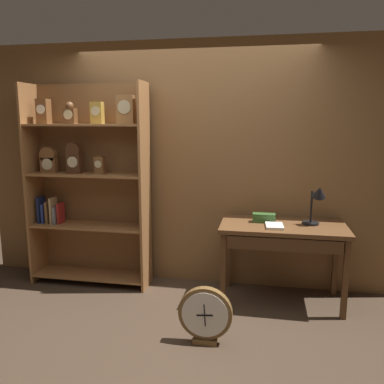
{
  "coord_description": "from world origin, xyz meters",
  "views": [
    {
      "loc": [
        0.76,
        -2.91,
        1.77
      ],
      "look_at": [
        0.1,
        0.6,
        1.12
      ],
      "focal_mm": 36.76,
      "sensor_mm": 36.0,
      "label": 1
    }
  ],
  "objects_px": {
    "workbench": "(283,235)",
    "open_repair_manual": "(274,226)",
    "bookshelf": "(87,182)",
    "round_clock_large": "(205,315)",
    "desk_lamp": "(317,200)",
    "toolbox_small": "(264,218)"
  },
  "relations": [
    {
      "from": "bookshelf",
      "to": "workbench",
      "type": "height_order",
      "value": "bookshelf"
    },
    {
      "from": "workbench",
      "to": "round_clock_large",
      "type": "height_order",
      "value": "workbench"
    },
    {
      "from": "desk_lamp",
      "to": "toolbox_small",
      "type": "height_order",
      "value": "desk_lamp"
    },
    {
      "from": "toolbox_small",
      "to": "open_repair_manual",
      "type": "xyz_separation_m",
      "value": [
        0.1,
        -0.17,
        -0.03
      ]
    },
    {
      "from": "bookshelf",
      "to": "toolbox_small",
      "type": "xyz_separation_m",
      "value": [
        1.89,
        -0.07,
        -0.29
      ]
    },
    {
      "from": "bookshelf",
      "to": "desk_lamp",
      "type": "bearing_deg",
      "value": -2.52
    },
    {
      "from": "workbench",
      "to": "desk_lamp",
      "type": "distance_m",
      "value": 0.47
    },
    {
      "from": "workbench",
      "to": "round_clock_large",
      "type": "bearing_deg",
      "value": -125.87
    },
    {
      "from": "workbench",
      "to": "desk_lamp",
      "type": "xyz_separation_m",
      "value": [
        0.3,
        0.05,
        0.35
      ]
    },
    {
      "from": "round_clock_large",
      "to": "desk_lamp",
      "type": "bearing_deg",
      "value": 44.68
    },
    {
      "from": "bookshelf",
      "to": "open_repair_manual",
      "type": "height_order",
      "value": "bookshelf"
    },
    {
      "from": "workbench",
      "to": "toolbox_small",
      "type": "xyz_separation_m",
      "value": [
        -0.19,
        0.08,
        0.14
      ]
    },
    {
      "from": "desk_lamp",
      "to": "workbench",
      "type": "bearing_deg",
      "value": -169.91
    },
    {
      "from": "bookshelf",
      "to": "open_repair_manual",
      "type": "bearing_deg",
      "value": -7.02
    },
    {
      "from": "bookshelf",
      "to": "workbench",
      "type": "xyz_separation_m",
      "value": [
        2.08,
        -0.16,
        -0.44
      ]
    },
    {
      "from": "bookshelf",
      "to": "round_clock_large",
      "type": "relative_size",
      "value": 4.55
    },
    {
      "from": "bookshelf",
      "to": "round_clock_large",
      "type": "xyz_separation_m",
      "value": [
        1.46,
        -1.02,
        -0.88
      ]
    },
    {
      "from": "toolbox_small",
      "to": "open_repair_manual",
      "type": "bearing_deg",
      "value": -59.94
    },
    {
      "from": "desk_lamp",
      "to": "bookshelf",
      "type": "bearing_deg",
      "value": 177.48
    },
    {
      "from": "toolbox_small",
      "to": "open_repair_manual",
      "type": "relative_size",
      "value": 1.0
    },
    {
      "from": "workbench",
      "to": "open_repair_manual",
      "type": "distance_m",
      "value": 0.17
    },
    {
      "from": "open_repair_manual",
      "to": "bookshelf",
      "type": "bearing_deg",
      "value": 169.2
    }
  ]
}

